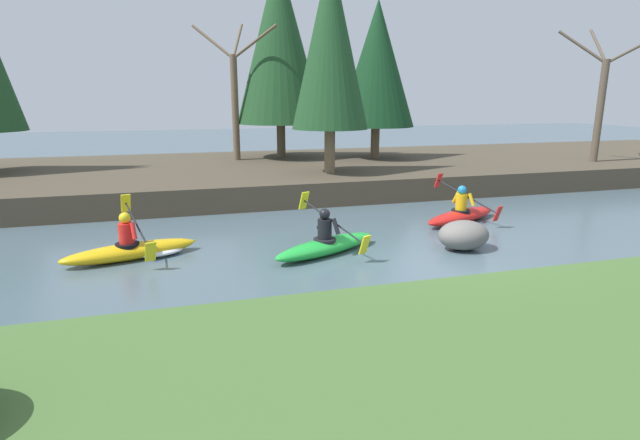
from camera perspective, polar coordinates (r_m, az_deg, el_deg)
ground_plane at (r=10.12m, az=12.01°, el=-5.31°), size 90.00×90.00×0.00m
riverbank_far at (r=19.75m, az=-2.41°, el=5.46°), size 44.00×9.68×0.76m
conifer_tree_mid_left at (r=21.47m, az=-4.68°, el=19.72°), size 3.62×3.62×8.00m
conifer_tree_centre at (r=16.99m, az=1.18°, el=19.64°), size 2.52×2.52×6.99m
conifer_tree_mid_right at (r=21.22m, az=6.54°, el=17.25°), size 3.14×3.14×6.28m
bare_tree_upstream at (r=20.83m, az=-9.68°, el=13.91°), size 3.05×3.01×5.48m
bare_tree_mid_upstream at (r=22.82m, az=29.43°, el=12.00°), size 2.90×2.86×5.19m
kayaker_lead at (r=13.89m, az=15.92°, el=0.65°), size 2.72×1.97×1.20m
kayaker_middle at (r=10.68m, az=0.83°, el=-2.74°), size 2.69×1.94×1.20m
kayaker_trailing at (r=11.07m, az=-20.27°, el=-3.14°), size 2.77×2.03×1.20m
boulder_midstream at (r=11.40m, az=16.08°, el=-1.67°), size 1.15×0.90×0.65m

